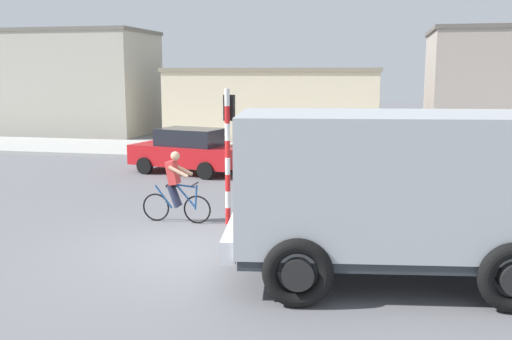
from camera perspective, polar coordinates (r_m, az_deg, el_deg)
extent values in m
plane|color=slate|center=(12.36, -6.23, -7.26)|extent=(120.00, 120.00, 0.00)
cube|color=#ADADA8|center=(25.38, 3.45, 1.68)|extent=(80.00, 5.00, 0.16)
cube|color=#B2B7BC|center=(10.06, 13.37, -0.82)|extent=(5.51, 3.23, 2.20)
cube|color=#2D3338|center=(10.34, 13.12, -7.27)|extent=(5.40, 3.17, 0.16)
cube|color=silver|center=(10.19, -2.08, -6.20)|extent=(0.58, 2.38, 0.36)
cube|color=black|center=(9.88, -1.26, 2.16)|extent=(0.43, 2.12, 0.70)
torus|color=black|center=(9.00, 4.11, -10.06)|extent=(1.12, 0.40, 1.10)
cylinder|color=black|center=(9.00, 4.11, -10.06)|extent=(0.53, 0.37, 0.50)
torus|color=black|center=(11.44, 4.04, -5.74)|extent=(1.12, 0.40, 1.10)
cylinder|color=black|center=(11.44, 4.04, -5.74)|extent=(0.53, 0.37, 0.50)
torus|color=black|center=(11.91, 19.82, -5.69)|extent=(1.12, 0.40, 1.10)
cylinder|color=black|center=(11.91, 19.82, -5.69)|extent=(0.53, 0.37, 0.50)
torus|color=black|center=(13.93, -5.79, -3.87)|extent=(0.68, 0.05, 0.68)
torus|color=black|center=(14.30, -9.78, -3.61)|extent=(0.68, 0.05, 0.68)
cylinder|color=#1E4C8C|center=(13.92, -7.18, -1.52)|extent=(0.60, 0.05, 0.09)
cylinder|color=#1E4C8C|center=(13.95, -6.93, -2.52)|extent=(0.51, 0.05, 0.57)
cylinder|color=#1E4C8C|center=(14.16, -9.06, -2.60)|extent=(0.44, 0.05, 0.57)
cylinder|color=#1E4C8C|center=(13.87, -5.91, -2.68)|extent=(0.09, 0.05, 0.59)
cylinder|color=black|center=(13.81, -6.03, -1.40)|extent=(0.04, 0.50, 0.03)
cube|color=black|center=(14.03, -8.32, -1.57)|extent=(0.24, 0.12, 0.06)
cube|color=#D13838|center=(13.95, -8.16, -0.25)|extent=(0.30, 0.33, 0.59)
sphere|color=tan|center=(13.87, -7.93, 1.37)|extent=(0.22, 0.22, 0.22)
cylinder|color=#2D334C|center=(14.14, -7.85, -2.42)|extent=(0.31, 0.13, 0.57)
cylinder|color=tan|center=(14.02, -7.17, 0.03)|extent=(0.49, 0.10, 0.29)
cylinder|color=#2D334C|center=(13.96, -8.14, -2.59)|extent=(0.31, 0.13, 0.57)
cylinder|color=tan|center=(13.73, -7.63, -0.19)|extent=(0.49, 0.10, 0.29)
cylinder|color=red|center=(13.84, -2.76, -4.52)|extent=(0.12, 0.12, 0.40)
cylinder|color=white|center=(13.75, -2.77, -2.90)|extent=(0.12, 0.12, 0.40)
cylinder|color=red|center=(13.66, -2.79, -1.27)|extent=(0.12, 0.12, 0.40)
cylinder|color=white|center=(13.59, -2.80, 0.39)|extent=(0.12, 0.12, 0.40)
cylinder|color=red|center=(13.54, -2.81, 2.06)|extent=(0.12, 0.12, 0.40)
cylinder|color=white|center=(13.49, -2.83, 3.75)|extent=(0.12, 0.12, 0.40)
cylinder|color=red|center=(13.46, -2.84, 5.44)|extent=(0.12, 0.12, 0.40)
cylinder|color=white|center=(13.43, -2.86, 7.14)|extent=(0.12, 0.12, 0.40)
cube|color=black|center=(13.62, -2.65, 6.13)|extent=(0.24, 0.20, 0.60)
sphere|color=orange|center=(13.73, -2.52, 6.16)|extent=(0.14, 0.14, 0.14)
cube|color=red|center=(19.34, 23.73, 0.09)|extent=(4.16, 2.12, 0.70)
cylinder|color=black|center=(18.24, 20.75, -1.37)|extent=(0.62, 0.24, 0.60)
cylinder|color=black|center=(19.86, 19.51, -0.44)|extent=(0.62, 0.24, 0.60)
cube|color=red|center=(20.85, -6.75, 1.48)|extent=(4.28, 2.56, 0.70)
cube|color=black|center=(20.69, -6.44, 3.24)|extent=(2.47, 1.91, 0.60)
cylinder|color=black|center=(20.90, -10.85, 0.42)|extent=(0.63, 0.31, 0.60)
cylinder|color=black|center=(22.28, -8.29, 1.06)|extent=(0.63, 0.31, 0.60)
cylinder|color=black|center=(19.55, -4.96, -0.07)|extent=(0.63, 0.31, 0.60)
cylinder|color=black|center=(21.02, -2.64, 0.64)|extent=(0.63, 0.31, 0.60)
cylinder|color=#2D334C|center=(20.39, 14.79, 0.40)|extent=(0.22, 0.22, 0.85)
cube|color=gold|center=(20.30, 14.88, 2.37)|extent=(0.34, 0.22, 0.56)
sphere|color=tan|center=(20.25, 14.93, 3.46)|extent=(0.20, 0.20, 0.20)
cube|color=#B2AD9E|center=(35.84, -16.81, 8.08)|extent=(8.06, 5.49, 5.74)
cube|color=slate|center=(35.90, -17.04, 12.82)|extent=(8.22, 5.60, 0.20)
cube|color=beige|center=(31.91, 2.29, 6.39)|extent=(10.74, 7.39, 3.57)
cube|color=gray|center=(31.86, 2.31, 9.78)|extent=(10.95, 7.54, 0.20)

